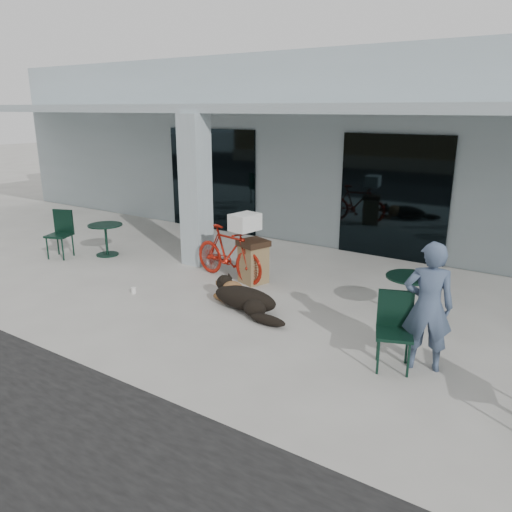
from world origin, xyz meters
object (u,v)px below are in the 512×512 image
Objects in this scene: bicycle at (228,253)px; cafe_chair_near at (59,235)px; dog at (245,297)px; person at (428,307)px; cafe_table_far at (409,297)px; cafe_table_near at (106,240)px; trash_receptacle at (253,261)px; cafe_chair_far_a at (394,333)px.

cafe_chair_near is (-4.01, -0.90, -0.00)m from bicycle.
person is (3.00, -0.30, 0.62)m from dog.
person is at bearing -65.93° from cafe_table_far.
cafe_table_near is at bearing -173.11° from dog.
dog is 4.55m from cafe_table_near.
trash_receptacle is at bearing 136.53° from dog.
dog is (1.16, -1.11, -0.30)m from bicycle.
cafe_chair_near is at bearing -167.47° from trash_receptacle.
person reaches higher than cafe_chair_near.
trash_receptacle reaches higher than cafe_table_far.
trash_receptacle reaches higher than dog.
cafe_chair_far_a is 1.19× the size of trash_receptacle.
cafe_table_near reaches higher than cafe_table_far.
cafe_chair_far_a is at bearing -25.33° from cafe_chair_near.
trash_receptacle is at bearing -68.91° from bicycle.
cafe_chair_far_a is 0.53m from person.
cafe_table_far is at bearing -12.66° from cafe_chair_near.
bicycle is 3.31m from cafe_table_near.
trash_receptacle is at bearing -41.98° from person.
dog is at bearing -124.65° from bicycle.
cafe_table_far is at bearing -85.27° from person.
cafe_table_far reaches higher than dog.
cafe_chair_near is 8.19m from person.
cafe_chair_near is 4.63m from trash_receptacle.
cafe_table_near is 1.01× the size of cafe_table_far.
bicycle is at bearing -168.08° from trash_receptacle.
trash_receptacle is (-3.33, 1.77, -0.08)m from cafe_chair_far_a.
cafe_chair_near is 7.58m from cafe_table_far.
bicycle is 1.04× the size of person.
dog is 1.37× the size of cafe_chair_far_a.
cafe_table_near is 0.73× the size of cafe_chair_near.
cafe_table_near is 0.45× the size of person.
cafe_chair_near is at bearing 153.92° from cafe_chair_far_a.
cafe_table_far is (2.35, 1.16, 0.13)m from dog.
cafe_chair_far_a is (0.33, -1.70, 0.14)m from cafe_table_far.
cafe_chair_near is at bearing -172.86° from cafe_table_far.
cafe_chair_near reaches higher than dog.
bicycle is 2.10× the size of trash_receptacle.
cafe_chair_far_a is at bearing -78.93° from cafe_table_far.
bicycle is 3.51m from cafe_table_far.
bicycle is 2.32× the size of cafe_table_far.
person is at bearing 12.76° from dog.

